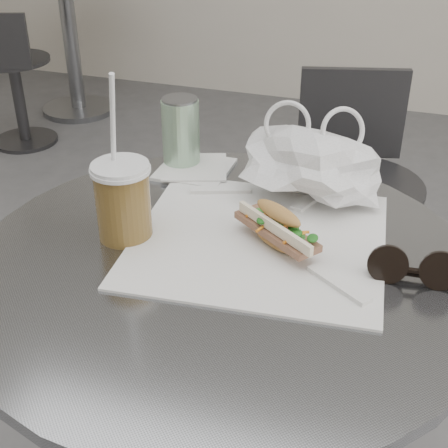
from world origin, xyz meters
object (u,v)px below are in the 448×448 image
(cafe_table, at_px, (223,391))
(chair_far, at_px, (347,219))
(bg_table, at_px, (69,28))
(iced_coffee, at_px, (123,200))
(drink_can, at_px, (181,133))
(sunglasses, at_px, (413,270))
(banh_mi, at_px, (277,227))
(bg_chair, at_px, (14,87))

(cafe_table, bearing_deg, chair_far, 84.36)
(chair_far, bearing_deg, bg_table, -52.58)
(iced_coffee, relative_size, drink_can, 1.98)
(bg_table, xyz_separation_m, drink_can, (1.42, -1.92, 0.34))
(chair_far, bearing_deg, sunglasses, 87.15)
(iced_coffee, bearing_deg, drink_can, 92.69)
(cafe_table, distance_m, drink_can, 0.47)
(drink_can, bearing_deg, banh_mi, -42.41)
(iced_coffee, xyz_separation_m, drink_can, (-0.01, 0.27, 0.00))
(banh_mi, distance_m, iced_coffee, 0.24)
(bg_table, distance_m, drink_can, 2.42)
(sunglasses, bearing_deg, banh_mi, 165.82)
(cafe_table, relative_size, bg_table, 1.03)
(iced_coffee, relative_size, sunglasses, 2.08)
(bg_table, xyz_separation_m, chair_far, (1.69, -1.31, -0.13))
(sunglasses, bearing_deg, iced_coffee, 176.20)
(bg_chair, xyz_separation_m, iced_coffee, (1.46, -1.68, 0.50))
(bg_chair, height_order, banh_mi, banh_mi)
(cafe_table, bearing_deg, iced_coffee, 176.11)
(bg_chair, bearing_deg, sunglasses, -61.28)
(bg_table, height_order, iced_coffee, iced_coffee)
(bg_chair, bearing_deg, banh_mi, -63.98)
(chair_far, bearing_deg, banh_mi, 73.86)
(bg_chair, distance_m, banh_mi, 2.40)
(bg_chair, bearing_deg, chair_far, -45.09)
(sunglasses, bearing_deg, chair_far, 96.25)
(bg_chair, height_order, sunglasses, sunglasses)
(bg_table, relative_size, drink_can, 5.52)
(iced_coffee, bearing_deg, bg_table, 123.26)
(banh_mi, xyz_separation_m, iced_coffee, (-0.23, -0.04, 0.03))
(bg_chair, bearing_deg, bg_table, 67.62)
(sunglasses, xyz_separation_m, drink_can, (-0.45, 0.25, 0.05))
(cafe_table, bearing_deg, bg_table, 126.03)
(cafe_table, xyz_separation_m, banh_mi, (0.07, 0.06, 0.31))
(bg_table, height_order, sunglasses, sunglasses)
(chair_far, distance_m, iced_coffee, 1.03)
(banh_mi, bearing_deg, iced_coffee, -133.18)
(banh_mi, bearing_deg, cafe_table, -104.37)
(banh_mi, distance_m, sunglasses, 0.20)
(chair_far, xyz_separation_m, banh_mi, (-0.02, -0.83, 0.44))
(drink_can, bearing_deg, cafe_table, -57.51)
(bg_table, relative_size, iced_coffee, 2.80)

